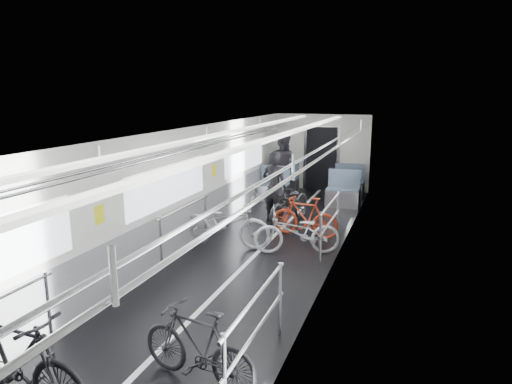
# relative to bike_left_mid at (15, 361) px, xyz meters

# --- Properties ---
(car_shell) EXTENTS (3.02, 14.01, 2.41)m
(car_shell) POSITION_rel_bike_left_mid_xyz_m (0.75, 6.07, 0.59)
(car_shell) COLOR black
(car_shell) RESTS_ON ground
(bike_left_mid) EXTENTS (1.82, 0.61, 1.08)m
(bike_left_mid) POSITION_rel_bike_left_mid_xyz_m (0.00, 0.00, 0.00)
(bike_left_mid) COLOR black
(bike_left_mid) RESTS_ON floor
(bike_left_far) EXTENTS (1.93, 0.78, 1.00)m
(bike_left_far) POSITION_rel_bike_left_mid_xyz_m (0.01, 5.18, -0.04)
(bike_left_far) COLOR #A0A0A4
(bike_left_far) RESTS_ON floor
(bike_right_near) EXTENTS (1.53, 0.69, 0.89)m
(bike_right_near) POSITION_rel_bike_left_mid_xyz_m (1.48, 0.97, -0.10)
(bike_right_near) COLOR black
(bike_right_near) RESTS_ON floor
(bike_right_mid) EXTENTS (1.77, 1.10, 0.88)m
(bike_right_mid) POSITION_rel_bike_left_mid_xyz_m (1.49, 5.26, -0.10)
(bike_right_mid) COLOR #BABBBF
(bike_right_mid) RESTS_ON floor
(bike_right_far) EXTENTS (1.52, 0.59, 0.89)m
(bike_right_far) POSITION_rel_bike_left_mid_xyz_m (1.39, 6.36, -0.10)
(bike_right_far) COLOR #AE2E15
(bike_right_far) RESTS_ON floor
(bike_aisle) EXTENTS (1.02, 1.99, 1.00)m
(bike_aisle) POSITION_rel_bike_left_mid_xyz_m (0.84, 7.15, -0.04)
(bike_aisle) COLOR black
(bike_aisle) RESTS_ON floor
(person_standing) EXTENTS (0.67, 0.48, 1.73)m
(person_standing) POSITION_rel_bike_left_mid_xyz_m (0.41, 7.25, 0.32)
(person_standing) COLOR black
(person_standing) RESTS_ON floor
(person_seated) EXTENTS (1.07, 0.94, 1.87)m
(person_seated) POSITION_rel_bike_left_mid_xyz_m (-0.18, 10.06, 0.39)
(person_seated) COLOR #29252C
(person_seated) RESTS_ON floor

